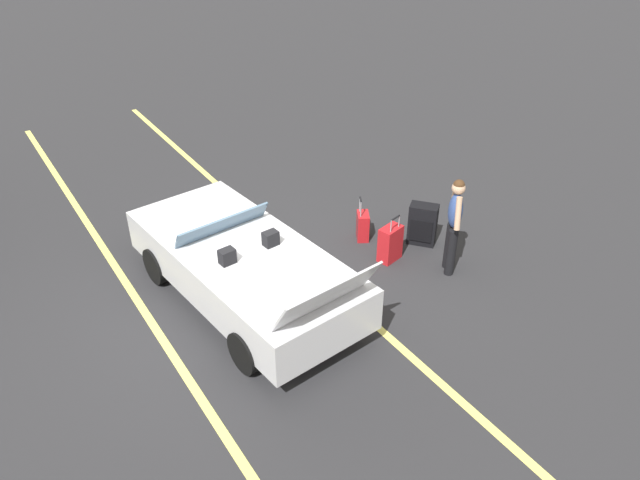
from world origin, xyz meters
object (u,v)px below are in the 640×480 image
(suitcase_small_carryon, at_px, (363,226))
(traveler_person, at_px, (454,221))
(suitcase_large_black, at_px, (423,224))
(suitcase_medium_bright, at_px, (390,244))
(convertible_car, at_px, (236,261))

(suitcase_small_carryon, distance_m, traveler_person, 1.80)
(suitcase_large_black, height_order, traveler_person, traveler_person)
(traveler_person, bearing_deg, suitcase_large_black, -67.61)
(suitcase_small_carryon, bearing_deg, traveler_person, -38.28)
(suitcase_small_carryon, bearing_deg, suitcase_medium_bright, -60.26)
(suitcase_medium_bright, relative_size, traveler_person, 0.51)
(convertible_car, relative_size, suitcase_large_black, 5.89)
(suitcase_small_carryon, relative_size, traveler_person, 0.48)
(suitcase_large_black, bearing_deg, convertible_car, -46.21)
(suitcase_large_black, relative_size, suitcase_medium_bright, 0.87)
(suitcase_small_carryon, xyz_separation_m, traveler_person, (-1.56, -0.59, 0.68))
(suitcase_large_black, distance_m, traveler_person, 1.06)
(suitcase_large_black, height_order, suitcase_small_carryon, suitcase_small_carryon)
(traveler_person, bearing_deg, convertible_car, 11.95)
(convertible_car, distance_m, suitcase_medium_bright, 2.62)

